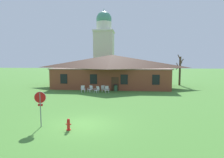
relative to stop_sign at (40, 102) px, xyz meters
name	(u,v)px	position (x,y,z in m)	size (l,w,h in m)	color
ground_plane	(84,124)	(2.88, 0.75, -1.74)	(200.00, 200.00, 0.00)	#477F33
brick_building	(112,70)	(2.88, 20.84, 1.13)	(19.61, 10.40, 5.64)	brown
dome_tower	(104,47)	(-0.63, 35.58, 6.40)	(5.18, 5.18, 17.92)	beige
stop_sign	(40,102)	(0.00, 0.00, 0.00)	(0.80, 0.17, 2.47)	slate
lawn_chair_by_porch	(83,89)	(-0.74, 14.22, -1.25)	(0.78, 0.82, 0.96)	white
lawn_chair_near_door	(90,89)	(0.33, 14.42, -1.25)	(0.81, 0.85, 0.96)	white
lawn_chair_left_end	(97,89)	(1.43, 13.81, -1.25)	(0.83, 0.86, 0.96)	white
lawn_chair_middle	(103,88)	(2.18, 14.74, -1.25)	(0.82, 0.85, 0.96)	silver
lawn_chair_right_end	(107,89)	(2.81, 14.17, -1.25)	(0.74, 0.78, 0.96)	silver
bare_tree_beside_building	(180,70)	(15.33, 23.44, 1.19)	(1.29, 1.29, 5.69)	brown
fire_hydrant	(68,125)	(2.13, -0.46, -1.37)	(0.36, 0.28, 0.79)	red
trash_bin	(116,88)	(3.98, 15.54, -1.25)	(0.56, 0.56, 0.98)	#335638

